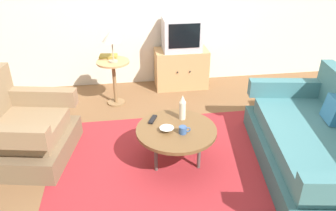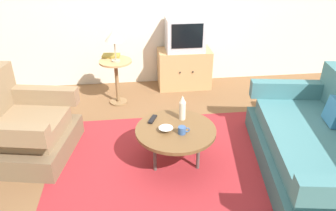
# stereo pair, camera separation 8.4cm
# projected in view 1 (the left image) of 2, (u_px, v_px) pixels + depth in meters

# --- Properties ---
(ground_plane) EXTENTS (16.00, 16.00, 0.00)m
(ground_plane) POSITION_uv_depth(u_px,v_px,m) (175.00, 162.00, 3.50)
(ground_plane) COLOR brown
(area_rug) EXTENTS (2.65, 1.93, 0.00)m
(area_rug) POSITION_uv_depth(u_px,v_px,m) (176.00, 161.00, 3.53)
(area_rug) COLOR maroon
(area_rug) RESTS_ON ground
(armchair) EXTENTS (1.04, 1.12, 0.90)m
(armchair) POSITION_uv_depth(u_px,v_px,m) (21.00, 132.00, 3.48)
(armchair) COLOR brown
(armchair) RESTS_ON ground
(couch) EXTENTS (1.25, 2.01, 0.86)m
(couch) POSITION_uv_depth(u_px,v_px,m) (318.00, 146.00, 3.28)
(couch) COLOR #325C60
(couch) RESTS_ON ground
(coffee_table) EXTENTS (0.83, 0.83, 0.41)m
(coffee_table) POSITION_uv_depth(u_px,v_px,m) (176.00, 131.00, 3.35)
(coffee_table) COLOR brown
(coffee_table) RESTS_ON ground
(side_table) EXTENTS (0.44, 0.44, 0.64)m
(side_table) POSITION_uv_depth(u_px,v_px,m) (114.00, 74.00, 4.50)
(side_table) COLOR tan
(side_table) RESTS_ON ground
(tv_stand) EXTENTS (0.80, 0.45, 0.60)m
(tv_stand) POSITION_uv_depth(u_px,v_px,m) (181.00, 68.00, 5.10)
(tv_stand) COLOR tan
(tv_stand) RESTS_ON ground
(television) EXTENTS (0.57, 0.40, 0.49)m
(television) POSITION_uv_depth(u_px,v_px,m) (182.00, 34.00, 4.84)
(television) COLOR #B7B7BC
(television) RESTS_ON tv_stand
(table_lamp) EXTENTS (0.25, 0.25, 0.43)m
(table_lamp) POSITION_uv_depth(u_px,v_px,m) (111.00, 37.00, 4.22)
(table_lamp) COLOR #9E937A
(table_lamp) RESTS_ON side_table
(vase) EXTENTS (0.07, 0.07, 0.28)m
(vase) POSITION_uv_depth(u_px,v_px,m) (182.00, 108.00, 3.45)
(vase) COLOR beige
(vase) RESTS_ON coffee_table
(mug) EXTENTS (0.12, 0.08, 0.08)m
(mug) POSITION_uv_depth(u_px,v_px,m) (183.00, 130.00, 3.24)
(mug) COLOR #335184
(mug) RESTS_ON coffee_table
(bowl) EXTENTS (0.14, 0.14, 0.04)m
(bowl) POSITION_uv_depth(u_px,v_px,m) (167.00, 129.00, 3.28)
(bowl) COLOR silver
(bowl) RESTS_ON coffee_table
(tv_remote_dark) EXTENTS (0.11, 0.17, 0.02)m
(tv_remote_dark) POSITION_uv_depth(u_px,v_px,m) (153.00, 119.00, 3.48)
(tv_remote_dark) COLOR black
(tv_remote_dark) RESTS_ON coffee_table
(book) EXTENTS (0.26, 0.18, 0.03)m
(book) POSITION_uv_depth(u_px,v_px,m) (108.00, 56.00, 4.54)
(book) COLOR olive
(book) RESTS_ON side_table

